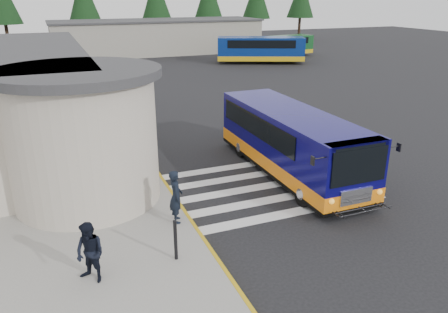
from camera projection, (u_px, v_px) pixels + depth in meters
name	position (u px, v px, depth m)	size (l,w,h in m)	color
ground	(263.00, 178.00, 18.46)	(140.00, 140.00, 0.00)	black
sidewalk	(33.00, 173.00, 18.74)	(10.00, 34.00, 0.15)	gray
curb_strip	(147.00, 158.00, 20.48)	(0.12, 34.00, 0.16)	gold
crosswalk	(261.00, 187.00, 17.59)	(8.00, 5.35, 0.01)	silver
depot_building	(158.00, 36.00, 56.28)	(26.40, 8.40, 4.20)	gray
transit_bus	(290.00, 144.00, 18.54)	(3.53, 9.72, 2.73)	#0A0753
pedestrian_a	(176.00, 196.00, 14.33)	(0.67, 0.44, 1.82)	black
pedestrian_b	(90.00, 253.00, 11.33)	(0.82, 0.64, 1.69)	black
bollard	(176.00, 240.00, 12.35)	(0.10, 0.10, 1.24)	black
far_bus_a	(261.00, 49.00, 48.17)	(9.75, 6.13, 2.44)	navy
far_bus_b	(282.00, 45.00, 53.14)	(8.58, 3.99, 2.14)	#12441D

